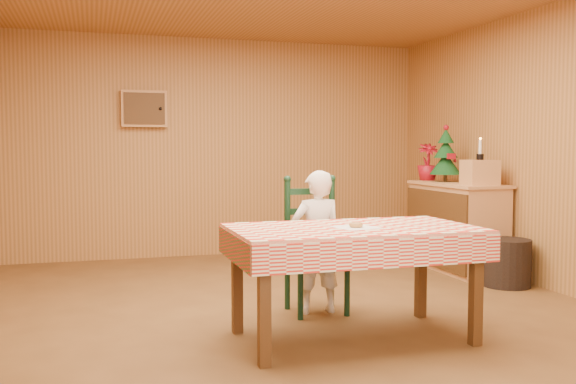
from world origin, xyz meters
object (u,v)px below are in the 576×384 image
at_px(shelf_unit, 456,226).
at_px(dining_table, 353,239).
at_px(crate, 480,172).
at_px(christmas_tree, 446,156).
at_px(storage_bin, 507,263).
at_px(seated_child, 317,242).
at_px(ladder_chair, 314,248).

bearing_deg(shelf_unit, dining_table, -135.68).
distance_m(crate, christmas_tree, 0.67).
bearing_deg(storage_bin, seated_child, -169.23).
bearing_deg(shelf_unit, crate, -88.77).
distance_m(dining_table, christmas_tree, 3.04).
height_order(shelf_unit, crate, crate).
xyz_separation_m(christmas_tree, storage_bin, (0.02, -1.09, -0.99)).
distance_m(seated_child, storage_bin, 2.10).
relative_size(dining_table, ladder_chair, 1.53).
height_order(seated_child, shelf_unit, seated_child).
relative_size(shelf_unit, christmas_tree, 2.00).
bearing_deg(dining_table, seated_child, 90.00).
bearing_deg(storage_bin, dining_table, -151.23).
distance_m(shelf_unit, christmas_tree, 0.79).
relative_size(ladder_chair, crate, 3.60).
bearing_deg(christmas_tree, ladder_chair, -144.78).
relative_size(ladder_chair, christmas_tree, 1.74).
bearing_deg(christmas_tree, crate, -90.00).
distance_m(dining_table, storage_bin, 2.37).
distance_m(seated_child, christmas_tree, 2.58).
bearing_deg(storage_bin, christmas_tree, 90.94).
distance_m(seated_child, shelf_unit, 2.36).
height_order(ladder_chair, crate, crate).
xyz_separation_m(dining_table, storage_bin, (2.03, 1.12, -0.47)).
xyz_separation_m(seated_child, crate, (2.02, 0.83, 0.49)).
xyz_separation_m(dining_table, shelf_unit, (2.01, 1.96, -0.22)).
height_order(crate, christmas_tree, christmas_tree).
xyz_separation_m(crate, storage_bin, (0.02, -0.44, -0.83)).
height_order(ladder_chair, shelf_unit, ladder_chair).
height_order(dining_table, christmas_tree, christmas_tree).
height_order(shelf_unit, storage_bin, shelf_unit).
xyz_separation_m(shelf_unit, storage_bin, (0.03, -0.84, -0.24)).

